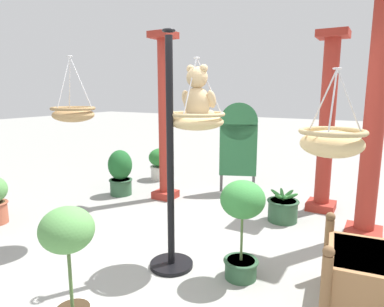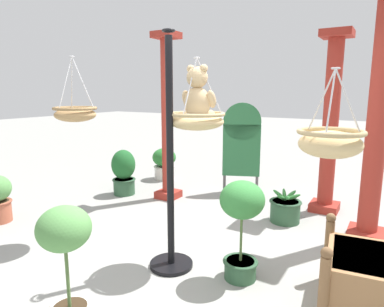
# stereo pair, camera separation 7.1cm
# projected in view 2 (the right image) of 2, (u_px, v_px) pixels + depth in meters

# --- Properties ---
(ground_plane) EXTENTS (40.00, 40.00, 0.00)m
(ground_plane) POSITION_uv_depth(u_px,v_px,m) (189.00, 263.00, 3.51)
(ground_plane) COLOR gray
(display_pole_central) EXTENTS (0.44, 0.44, 2.32)m
(display_pole_central) POSITION_uv_depth(u_px,v_px,m) (171.00, 200.00, 3.33)
(display_pole_central) COLOR black
(display_pole_central) RESTS_ON ground
(hanging_basket_with_teddy) EXTENTS (0.57, 0.57, 0.70)m
(hanging_basket_with_teddy) POSITION_uv_depth(u_px,v_px,m) (197.00, 120.00, 3.32)
(hanging_basket_with_teddy) COLOR tan
(teddy_bear) EXTENTS (0.37, 0.32, 0.53)m
(teddy_bear) POSITION_uv_depth(u_px,v_px,m) (198.00, 96.00, 3.30)
(teddy_bear) COLOR tan
(hanging_basket_left_high) EXTENTS (0.49, 0.49, 0.73)m
(hanging_basket_left_high) POSITION_uv_depth(u_px,v_px,m) (75.00, 113.00, 3.81)
(hanging_basket_left_high) COLOR #A37F51
(hanging_basket_right_low) EXTENTS (0.46, 0.46, 0.63)m
(hanging_basket_right_low) POSITION_uv_depth(u_px,v_px,m) (330.00, 142.00, 2.37)
(hanging_basket_right_low) COLOR tan
(greenhouse_pillar_left) EXTENTS (0.37, 0.37, 2.68)m
(greenhouse_pillar_left) POSITION_uv_depth(u_px,v_px,m) (167.00, 121.00, 5.45)
(greenhouse_pillar_left) COLOR #9E2D23
(greenhouse_pillar_left) RESTS_ON ground
(greenhouse_pillar_right) EXTENTS (0.43, 0.43, 2.94)m
(greenhouse_pillar_right) POSITION_uv_depth(u_px,v_px,m) (377.00, 123.00, 3.83)
(greenhouse_pillar_right) COLOR #9E2D23
(greenhouse_pillar_right) RESTS_ON ground
(greenhouse_pillar_far_back) EXTENTS (0.42, 0.42, 2.60)m
(greenhouse_pillar_far_back) POSITION_uv_depth(u_px,v_px,m) (330.00, 128.00, 4.84)
(greenhouse_pillar_far_back) COLOR #9E2D23
(greenhouse_pillar_far_back) RESTS_ON ground
(wooden_planter_box) EXTENTS (0.86, 0.92, 0.66)m
(wooden_planter_box) POSITION_uv_depth(u_px,v_px,m) (372.00, 282.00, 2.69)
(wooden_planter_box) COLOR #9E7047
(wooden_planter_box) RESTS_ON ground
(potted_plant_flowering_red) EXTENTS (0.36, 0.36, 1.02)m
(potted_plant_flowering_red) POSITION_uv_depth(u_px,v_px,m) (67.00, 266.00, 2.29)
(potted_plant_flowering_red) COLOR beige
(potted_plant_flowering_red) RESTS_ON ground
(potted_plant_tall_leafy) EXTENTS (0.42, 0.42, 0.96)m
(potted_plant_tall_leafy) POSITION_uv_depth(u_px,v_px,m) (242.00, 218.00, 3.12)
(potted_plant_tall_leafy) COLOR #2D5638
(potted_plant_tall_leafy) RESTS_ON ground
(potted_plant_bushy_green) EXTENTS (0.48, 0.48, 0.66)m
(potted_plant_bushy_green) POSITION_uv_depth(u_px,v_px,m) (164.00, 163.00, 6.85)
(potted_plant_bushy_green) COLOR beige
(potted_plant_bushy_green) RESTS_ON ground
(potted_plant_trailing_ivy) EXTENTS (0.41, 0.41, 0.79)m
(potted_plant_trailing_ivy) POSITION_uv_depth(u_px,v_px,m) (124.00, 172.00, 5.81)
(potted_plant_trailing_ivy) COLOR #2D5638
(potted_plant_trailing_ivy) RESTS_ON ground
(potted_plant_broad_leaf) EXTENTS (0.43, 0.43, 0.44)m
(potted_plant_broad_leaf) POSITION_uv_depth(u_px,v_px,m) (285.00, 209.00, 4.61)
(potted_plant_broad_leaf) COLOR #2D5638
(potted_plant_broad_leaf) RESTS_ON ground
(display_sign_board) EXTENTS (0.61, 0.29, 1.58)m
(display_sign_board) POSITION_uv_depth(u_px,v_px,m) (242.00, 140.00, 5.82)
(display_sign_board) COLOR #286B3D
(display_sign_board) RESTS_ON ground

